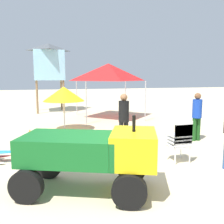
% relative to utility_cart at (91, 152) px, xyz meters
% --- Properties ---
extents(ground, '(80.00, 80.00, 0.00)m').
position_rel_utility_cart_xyz_m(ground, '(0.54, -0.10, -0.78)').
color(ground, beige).
extents(utility_cart, '(2.81, 2.11, 1.50)m').
position_rel_utility_cart_xyz_m(utility_cart, '(0.00, 0.00, 0.00)').
color(utility_cart, '#146023').
rests_on(utility_cart, ground).
extents(stacked_plastic_chairs, '(0.48, 0.48, 1.11)m').
position_rel_utility_cart_xyz_m(stacked_plastic_chairs, '(2.52, 0.94, -0.13)').
color(stacked_plastic_chairs, white).
rests_on(stacked_plastic_chairs, ground).
extents(lifeguard_near_center, '(0.32, 0.32, 1.65)m').
position_rel_utility_cart_xyz_m(lifeguard_near_center, '(4.27, 2.78, 0.16)').
color(lifeguard_near_center, '#194C19').
rests_on(lifeguard_near_center, ground).
extents(lifeguard_far_right, '(0.32, 0.32, 1.68)m').
position_rel_utility_cart_xyz_m(lifeguard_far_right, '(1.59, 2.68, 0.18)').
color(lifeguard_far_right, black).
rests_on(lifeguard_far_right, ground).
extents(popup_canopy, '(3.02, 3.02, 2.89)m').
position_rel_utility_cart_xyz_m(popup_canopy, '(2.67, 8.31, 1.65)').
color(popup_canopy, '#B2B2B7').
rests_on(popup_canopy, ground).
extents(lifeguard_tower, '(1.98, 1.98, 4.24)m').
position_rel_utility_cart_xyz_m(lifeguard_tower, '(-0.22, 11.71, 2.33)').
color(lifeguard_tower, olive).
rests_on(lifeguard_tower, ground).
extents(beach_umbrella_left, '(1.67, 1.67, 1.81)m').
position_rel_utility_cart_xyz_m(beach_umbrella_left, '(0.07, 5.68, 0.73)').
color(beach_umbrella_left, beige).
rests_on(beach_umbrella_left, ground).
extents(traffic_cone_near, '(0.34, 0.34, 0.49)m').
position_rel_utility_cart_xyz_m(traffic_cone_near, '(-1.23, 3.98, -0.54)').
color(traffic_cone_near, orange).
rests_on(traffic_cone_near, ground).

